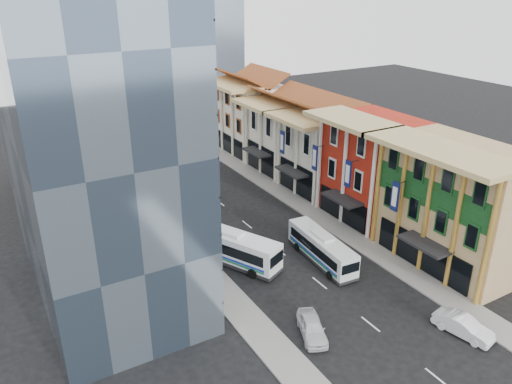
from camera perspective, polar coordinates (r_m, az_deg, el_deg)
ground at (r=43.22m, az=13.87°, el=-15.15°), size 200.00×200.00×0.00m
sidewalk_right at (r=62.22m, az=5.82°, el=-1.87°), size 3.00×90.00×0.15m
sidewalk_left at (r=54.94m, az=-8.83°, el=-5.64°), size 3.00×90.00×0.15m
shophouse_tan at (r=52.38m, az=21.98°, el=-1.42°), size 8.00×14.00×12.00m
shophouse_red at (r=59.72m, az=13.15°, el=2.68°), size 8.00×10.00×12.00m
shophouse_cream_near at (r=66.82m, az=7.59°, el=4.39°), size 8.00×9.00×10.00m
shophouse_cream_mid at (r=73.77m, az=3.35°, el=6.38°), size 8.00×9.00×10.00m
shophouse_cream_far at (r=82.25m, az=-0.70°, el=8.56°), size 8.00×12.00×11.00m
office_tower at (r=44.54m, az=-18.80°, el=7.22°), size 12.00×26.00×30.00m
office_block_far at (r=68.71m, az=-21.36°, el=5.26°), size 10.00×18.00×14.00m
bus_left_near at (r=50.10m, az=-3.05°, el=-6.17°), size 7.20×11.14×3.57m
bus_left_far at (r=67.15m, az=-7.91°, el=1.77°), size 3.95×12.83×4.05m
bus_right at (r=50.60m, az=7.52°, el=-6.34°), size 2.92×9.80×3.10m
sedan_left at (r=41.38m, az=6.42°, el=-15.12°), size 3.43×4.93×1.55m
sedan_right at (r=44.46m, az=22.60°, el=-13.97°), size 2.65×4.99×1.57m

